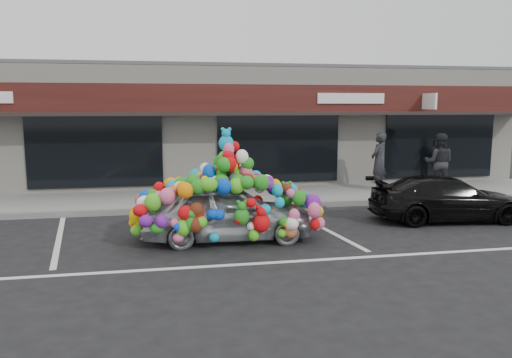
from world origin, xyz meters
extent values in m
plane|color=black|center=(0.00, 0.00, 0.00)|extent=(90.00, 90.00, 0.00)
cube|color=silver|center=(0.00, 8.50, 2.10)|extent=(24.00, 6.00, 4.20)
cube|color=#59595B|center=(0.00, 8.50, 4.25)|extent=(24.00, 6.00, 0.12)
cube|color=#39100F|center=(0.00, 5.42, 3.15)|extent=(24.00, 0.18, 0.90)
cube|color=black|center=(0.00, 4.90, 2.65)|extent=(24.00, 1.20, 0.10)
cube|color=white|center=(8.20, 4.95, 3.05)|extent=(0.08, 0.95, 0.55)
cube|color=white|center=(5.50, 5.30, 3.15)|extent=(2.40, 0.04, 0.35)
cube|color=black|center=(-3.00, 5.47, 1.45)|extent=(4.20, 0.12, 2.30)
cube|color=black|center=(3.00, 5.47, 1.45)|extent=(4.20, 0.12, 2.30)
cube|color=black|center=(9.00, 5.47, 1.45)|extent=(4.20, 0.12, 2.30)
cube|color=gray|center=(0.00, 4.00, 0.07)|extent=(26.00, 3.00, 0.15)
cube|color=slate|center=(0.00, 2.50, 0.07)|extent=(26.00, 0.18, 0.16)
cube|color=silver|center=(-3.20, 0.20, 0.00)|extent=(0.73, 4.37, 0.01)
cube|color=silver|center=(2.80, 0.20, 0.00)|extent=(0.73, 4.37, 0.01)
cube|color=silver|center=(2.00, -2.30, 0.00)|extent=(14.00, 0.12, 0.01)
imported|color=gray|center=(0.43, -0.53, 0.63)|extent=(1.60, 3.73, 1.26)
ellipsoid|color=#FF0A1B|center=(0.43, -0.53, 1.73)|extent=(1.16, 1.58, 0.94)
sphere|color=#DEF112|center=(1.72, -0.68, 0.93)|extent=(0.34, 0.34, 0.34)
sphere|color=#0E78FB|center=(1.03, -1.35, 0.55)|extent=(0.36, 0.36, 0.36)
sphere|color=green|center=(-0.37, 0.28, 0.60)|extent=(0.30, 0.30, 0.30)
sphere|color=pink|center=(0.43, -0.53, 2.15)|extent=(0.32, 0.32, 0.32)
sphere|color=#FF7400|center=(-0.67, -0.43, 0.94)|extent=(0.30, 0.30, 0.30)
imported|color=black|center=(6.18, 0.28, 0.56)|extent=(1.94, 4.02, 1.13)
imported|color=black|center=(6.07, 4.18, 1.09)|extent=(0.81, 0.80, 1.89)
imported|color=black|center=(7.89, 3.59, 1.09)|extent=(1.14, 1.07, 1.87)
imported|color=#26242A|center=(8.62, 5.00, 0.94)|extent=(0.98, 0.54, 1.59)
camera|label=1|loc=(-0.92, -11.06, 2.91)|focal=35.00mm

